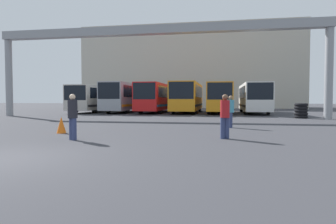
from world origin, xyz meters
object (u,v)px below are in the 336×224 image
bus_slot_0 (96,97)px  bus_slot_1 (127,96)px  bus_slot_2 (157,96)px  pedestrian_near_right (231,111)px  pedestrian_far_center (73,116)px  tire_stack (301,111)px  bus_slot_3 (188,96)px  pedestrian_mid_left (225,115)px  traffic_cone (61,125)px  bus_slot_4 (220,96)px  bus_slot_5 (254,97)px

bus_slot_0 → bus_slot_1: 3.66m
bus_slot_2 → pedestrian_near_right: 19.43m
pedestrian_far_center → tire_stack: 19.11m
tire_stack → bus_slot_0: bearing=159.5°
bus_slot_2 → pedestrian_far_center: 23.78m
bus_slot_3 → pedestrian_far_center: bearing=-94.1°
pedestrian_mid_left → traffic_cone: (-7.19, 0.63, -0.54)m
bus_slot_2 → bus_slot_4: bus_slot_2 is taller
pedestrian_far_center → pedestrian_mid_left: bearing=-136.1°
bus_slot_2 → pedestrian_near_right: bus_slot_2 is taller
bus_slot_3 → bus_slot_4: bus_slot_3 is taller
pedestrian_near_right → tire_stack: 10.84m
pedestrian_near_right → traffic_cone: pedestrian_near_right is taller
pedestrian_mid_left → traffic_cone: size_ratio=2.31×
bus_slot_2 → traffic_cone: (0.31, -21.70, -1.48)m
bus_slot_0 → bus_slot_4: 14.40m
bus_slot_1 → pedestrian_near_right: bearing=-56.9°
bus_slot_1 → bus_slot_5: bus_slot_1 is taller
bus_slot_5 → tire_stack: bus_slot_5 is taller
traffic_cone → pedestrian_mid_left: bearing=-5.0°
bus_slot_0 → bus_slot_4: (14.40, -0.11, 0.08)m
bus_slot_0 → bus_slot_4: bus_slot_4 is taller
bus_slot_3 → bus_slot_4: (3.60, -0.56, -0.06)m
bus_slot_3 → pedestrian_far_center: (-1.69, -23.33, -0.97)m
bus_slot_3 → tire_stack: size_ratio=9.36×
bus_slot_0 → tire_stack: bearing=-20.5°
bus_slot_1 → bus_slot_5: size_ratio=1.02×
bus_slot_0 → pedestrian_far_center: size_ratio=6.03×
pedestrian_mid_left → bus_slot_4: bearing=72.4°
pedestrian_near_right → bus_slot_0: bearing=-142.0°
bus_slot_1 → bus_slot_2: bearing=2.7°
pedestrian_near_right → pedestrian_far_center: bearing=-48.6°
bus_slot_2 → bus_slot_3: (3.60, -0.36, 0.03)m
bus_slot_3 → pedestrian_mid_left: bus_slot_3 is taller
bus_slot_2 → pedestrian_mid_left: 23.57m
bus_slot_0 → pedestrian_near_right: bearing=-48.4°
bus_slot_1 → pedestrian_mid_left: 24.80m
bus_slot_4 → traffic_cone: (-6.89, -20.78, -1.45)m
pedestrian_mid_left → pedestrian_near_right: (0.35, 4.57, 0.00)m
bus_slot_3 → bus_slot_0: bearing=-177.6°
bus_slot_0 → bus_slot_5: (18.00, 0.51, 0.06)m
bus_slot_5 → bus_slot_0: bearing=-178.4°
pedestrian_mid_left → tire_stack: 15.04m
bus_slot_4 → pedestrian_mid_left: size_ratio=5.91×
bus_slot_0 → pedestrian_far_center: 24.64m
bus_slot_0 → pedestrian_mid_left: (14.70, -21.52, -0.84)m
bus_slot_3 → traffic_cone: (-3.29, -21.34, -1.51)m
bus_slot_1 → pedestrian_mid_left: (11.10, -22.15, -0.98)m
bus_slot_4 → tire_stack: bearing=-50.0°
bus_slot_0 → pedestrian_mid_left: size_ratio=6.04×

